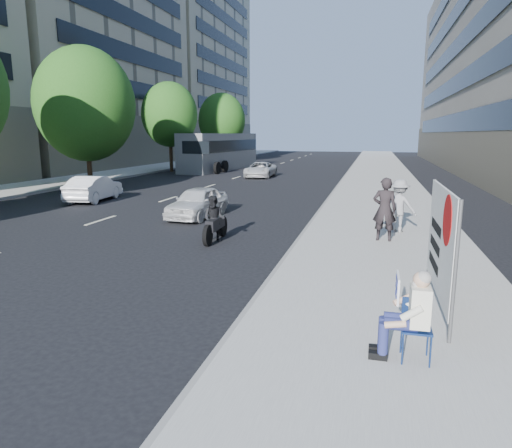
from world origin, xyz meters
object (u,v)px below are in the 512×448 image
(jogger, at_px, (399,206))
(white_sedan_far, at_px, (260,170))
(protest_banner, at_px, (441,241))
(seated_protester, at_px, (409,310))
(white_sedan_mid, at_px, (94,188))
(motorcycle, at_px, (215,221))
(bus, at_px, (220,152))
(pedestrian_woman, at_px, (385,209))
(white_sedan_near, at_px, (197,202))

(jogger, relative_size, white_sedan_far, 0.41)
(jogger, distance_m, protest_banner, 6.67)
(seated_protester, bearing_deg, white_sedan_mid, 136.10)
(seated_protester, xyz_separation_m, motorcycle, (-5.23, 6.68, -0.24))
(jogger, distance_m, bus, 29.07)
(pedestrian_woman, height_order, white_sedan_near, pedestrian_woman)
(seated_protester, height_order, white_sedan_mid, seated_protester)
(white_sedan_near, bearing_deg, jogger, -7.80)
(seated_protester, height_order, protest_banner, protest_banner)
(pedestrian_woman, height_order, protest_banner, protest_banner)
(pedestrian_woman, xyz_separation_m, motorcycle, (-5.02, -0.77, -0.45))
(white_sedan_near, height_order, bus, bus)
(white_sedan_far, height_order, bus, bus)
(white_sedan_mid, height_order, motorcycle, motorcycle)
(protest_banner, relative_size, white_sedan_near, 0.86)
(jogger, bearing_deg, white_sedan_far, -45.73)
(white_sedan_mid, height_order, bus, bus)
(seated_protester, distance_m, pedestrian_woman, 7.46)
(white_sedan_far, relative_size, motorcycle, 2.02)
(seated_protester, bearing_deg, white_sedan_near, 124.93)
(pedestrian_woman, xyz_separation_m, bus, (-14.12, 26.48, 0.55))
(jogger, relative_size, motorcycle, 0.84)
(seated_protester, bearing_deg, pedestrian_woman, 91.57)
(seated_protester, relative_size, pedestrian_woman, 0.69)
(white_sedan_far, bearing_deg, bus, 129.74)
(motorcycle, bearing_deg, protest_banner, -39.07)
(seated_protester, relative_size, white_sedan_near, 0.37)
(pedestrian_woman, bearing_deg, bus, -59.78)
(pedestrian_woman, bearing_deg, white_sedan_far, -64.38)
(protest_banner, relative_size, white_sedan_mid, 0.80)
(seated_protester, height_order, bus, bus)
(pedestrian_woman, height_order, bus, bus)
(protest_banner, bearing_deg, jogger, 93.19)
(pedestrian_woman, bearing_deg, seated_protester, 93.73)
(seated_protester, height_order, white_sedan_near, seated_protester)
(pedestrian_woman, relative_size, white_sedan_far, 0.45)
(protest_banner, bearing_deg, white_sedan_mid, 142.33)
(white_sedan_near, xyz_separation_m, motorcycle, (2.05, -3.75, 0.03))
(jogger, bearing_deg, white_sedan_near, 6.02)
(protest_banner, distance_m, motorcycle, 7.45)
(white_sedan_near, distance_m, white_sedan_mid, 7.26)
(seated_protester, bearing_deg, protest_banner, 73.33)
(seated_protester, xyz_separation_m, white_sedan_mid, (-13.91, 13.39, -0.24))
(pedestrian_woman, height_order, motorcycle, pedestrian_woman)
(white_sedan_near, distance_m, white_sedan_far, 17.26)
(white_sedan_mid, bearing_deg, pedestrian_woman, 149.37)
(white_sedan_near, bearing_deg, seated_protester, -50.77)
(motorcycle, bearing_deg, white_sedan_near, 117.20)
(white_sedan_mid, bearing_deg, white_sedan_near, 148.71)
(motorcycle, bearing_deg, white_sedan_far, 98.62)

